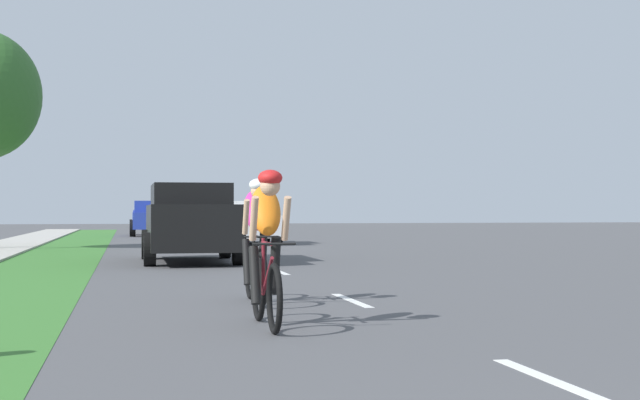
{
  "coord_description": "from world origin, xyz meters",
  "views": [
    {
      "loc": [
        -2.87,
        -1.16,
        1.18
      ],
      "look_at": [
        0.52,
        14.29,
        1.37
      ],
      "focal_mm": 49.36,
      "sensor_mm": 36.0,
      "label": 1
    }
  ],
  "objects_px": {
    "cyclist_trailing": "(256,239)",
    "cyclist_lead": "(266,247)",
    "sedan_white": "(248,222)",
    "pickup_blue": "(154,218)",
    "suv_black": "(190,221)"
  },
  "relations": [
    {
      "from": "cyclist_lead",
      "to": "suv_black",
      "type": "xyz_separation_m",
      "value": [
        0.05,
        11.66,
        0.14
      ]
    },
    {
      "from": "cyclist_trailing",
      "to": "cyclist_lead",
      "type": "bearing_deg",
      "value": -95.64
    },
    {
      "from": "cyclist_lead",
      "to": "cyclist_trailing",
      "type": "height_order",
      "value": "same"
    },
    {
      "from": "sedan_white",
      "to": "pickup_blue",
      "type": "distance_m",
      "value": 11.53
    },
    {
      "from": "cyclist_trailing",
      "to": "suv_black",
      "type": "height_order",
      "value": "suv_black"
    },
    {
      "from": "cyclist_lead",
      "to": "suv_black",
      "type": "height_order",
      "value": "suv_black"
    },
    {
      "from": "sedan_white",
      "to": "suv_black",
      "type": "bearing_deg",
      "value": -104.5
    },
    {
      "from": "cyclist_lead",
      "to": "cyclist_trailing",
      "type": "bearing_deg",
      "value": 84.36
    },
    {
      "from": "suv_black",
      "to": "cyclist_lead",
      "type": "bearing_deg",
      "value": -90.23
    },
    {
      "from": "pickup_blue",
      "to": "cyclist_lead",
      "type": "bearing_deg",
      "value": -89.74
    },
    {
      "from": "cyclist_lead",
      "to": "sedan_white",
      "type": "xyz_separation_m",
      "value": [
        2.82,
        22.41,
        -0.04
      ]
    },
    {
      "from": "cyclist_trailing",
      "to": "pickup_blue",
      "type": "xyz_separation_m",
      "value": [
        -0.38,
        31.21,
        0.02
      ]
    },
    {
      "from": "cyclist_trailing",
      "to": "sedan_white",
      "type": "bearing_deg",
      "value": 82.64
    },
    {
      "from": "cyclist_lead",
      "to": "sedan_white",
      "type": "height_order",
      "value": "cyclist_lead"
    },
    {
      "from": "cyclist_trailing",
      "to": "sedan_white",
      "type": "xyz_separation_m",
      "value": [
        2.59,
        20.08,
        -0.04
      ]
    }
  ]
}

